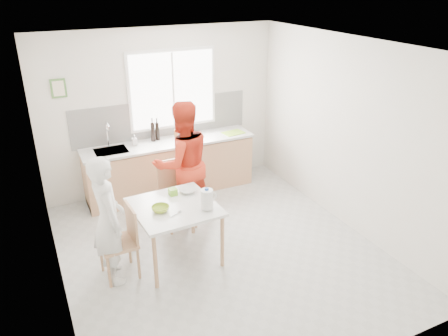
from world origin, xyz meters
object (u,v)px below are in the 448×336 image
object	(u,v)px
chair_far	(175,190)
person_red	(183,164)
dining_table	(175,211)
milk_jug	(207,199)
wine_bottle_a	(153,132)
wine_bottle_b	(157,131)
chair_left	(123,239)
person_white	(108,220)
bowl_green	(160,209)
bowl_white	(188,191)

from	to	relation	value
chair_far	person_red	size ratio (longest dim) A/B	0.53
dining_table	milk_jug	xyz separation A→B (m)	(0.34, -0.26, 0.23)
wine_bottle_a	wine_bottle_b	bearing A→B (deg)	20.22
chair_left	person_white	xyz separation A→B (m)	(-0.15, -0.01, 0.30)
bowl_green	bowl_white	xyz separation A→B (m)	(0.48, 0.33, -0.01)
dining_table	wine_bottle_a	xyz separation A→B (m)	(0.35, 1.97, 0.38)
bowl_green	bowl_white	distance (m)	0.58
dining_table	chair_left	size ratio (longest dim) A/B	1.16
dining_table	chair_far	world-z (taller)	chair_far
bowl_white	wine_bottle_a	world-z (taller)	wine_bottle_a
dining_table	milk_jug	size ratio (longest dim) A/B	3.90
person_white	wine_bottle_a	bearing A→B (deg)	-33.28
wine_bottle_a	wine_bottle_b	distance (m)	0.09
chair_left	milk_jug	distance (m)	1.12
chair_far	bowl_green	xyz separation A→B (m)	(-0.50, -0.90, 0.27)
chair_far	person_red	xyz separation A→B (m)	(0.14, 0.03, 0.38)
person_white	bowl_green	bearing A→B (deg)	-94.56
wine_bottle_a	bowl_green	bearing A→B (deg)	-105.09
person_white	bowl_white	world-z (taller)	person_white
person_white	wine_bottle_a	size ratio (longest dim) A/B	5.03
chair_left	bowl_green	bearing A→B (deg)	84.06
wine_bottle_b	person_white	bearing A→B (deg)	-121.70
wine_bottle_b	bowl_white	bearing A→B (deg)	-94.94
person_red	wine_bottle_a	world-z (taller)	person_red
person_red	bowl_white	distance (m)	0.64
chair_left	dining_table	bearing A→B (deg)	90.00
dining_table	person_white	world-z (taller)	person_white
milk_jug	wine_bottle_a	xyz separation A→B (m)	(0.01, 2.23, 0.16)
person_white	wine_bottle_b	distance (m)	2.42
dining_table	milk_jug	distance (m)	0.48
bowl_white	milk_jug	world-z (taller)	milk_jug
chair_far	person_white	xyz separation A→B (m)	(-1.13, -0.88, 0.26)
dining_table	bowl_white	world-z (taller)	bowl_white
person_white	chair_left	bearing A→B (deg)	-90.00
dining_table	chair_far	size ratio (longest dim) A/B	1.08
milk_jug	bowl_green	bearing A→B (deg)	156.29
milk_jug	wine_bottle_b	bearing A→B (deg)	84.53
chair_far	person_white	size ratio (longest dim) A/B	0.61
bowl_white	wine_bottle_a	bearing A→B (deg)	87.85
chair_left	wine_bottle_b	xyz separation A→B (m)	(1.12, 2.04, 0.57)
dining_table	person_white	distance (m)	0.83
chair_left	chair_far	xyz separation A→B (m)	(0.99, 0.88, 0.04)
dining_table	bowl_white	xyz separation A→B (m)	(0.29, 0.27, 0.11)
bowl_white	milk_jug	size ratio (longest dim) A/B	0.80
person_white	person_red	xyz separation A→B (m)	(1.28, 0.92, 0.12)
person_white	wine_bottle_b	xyz separation A→B (m)	(1.26, 2.05, 0.27)
wine_bottle_a	chair_far	bearing A→B (deg)	-92.23
chair_left	chair_far	bearing A→B (deg)	128.65
wine_bottle_b	chair_far	bearing A→B (deg)	-96.40
person_red	bowl_green	xyz separation A→B (m)	(-0.65, -0.93, -0.11)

